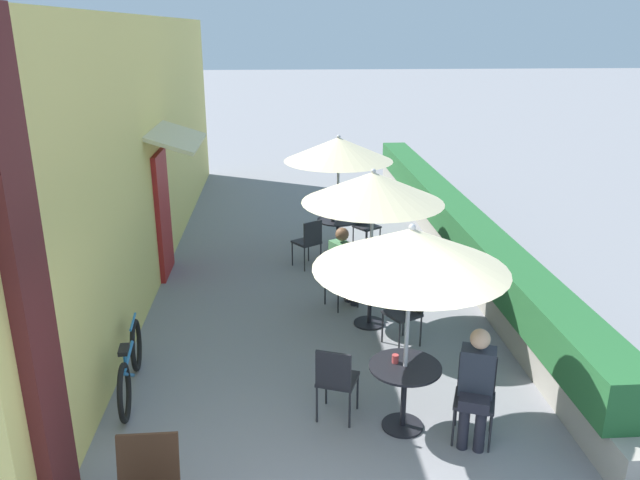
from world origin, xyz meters
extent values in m
cube|color=#E0CC6B|center=(-2.55, 6.96, 2.10)|extent=(0.24, 13.91, 4.20)
cube|color=#4C1919|center=(-2.37, 0.60, 2.10)|extent=(0.12, 0.56, 4.20)
cube|color=maroon|center=(-2.39, 6.26, 1.05)|extent=(0.08, 0.96, 2.10)
cube|color=beige|center=(-2.08, 6.26, 2.35)|extent=(0.78, 1.80, 0.30)
cube|color=gray|center=(2.75, 6.86, 0.23)|extent=(0.44, 12.91, 0.45)
cube|color=#235B2D|center=(2.75, 6.86, 0.73)|extent=(0.60, 12.27, 0.56)
cylinder|color=black|center=(0.80, 1.65, 0.01)|extent=(0.44, 0.44, 0.02)
cylinder|color=black|center=(0.80, 1.65, 0.37)|extent=(0.06, 0.06, 0.71)
cylinder|color=black|center=(0.80, 1.65, 0.72)|extent=(0.75, 0.75, 0.02)
cylinder|color=#B7B7BC|center=(0.80, 1.65, 1.08)|extent=(0.04, 0.04, 2.17)
cone|color=beige|center=(0.80, 1.65, 2.01)|extent=(1.91, 1.91, 0.41)
sphere|color=#B7B7BC|center=(0.80, 1.65, 2.23)|extent=(0.07, 0.07, 0.07)
cube|color=#232328|center=(1.47, 1.40, 0.45)|extent=(0.51, 0.51, 0.04)
cube|color=#232328|center=(1.54, 1.58, 0.66)|extent=(0.37, 0.16, 0.42)
cylinder|color=#232328|center=(1.24, 1.30, 0.23)|extent=(0.02, 0.02, 0.45)
cylinder|color=#232328|center=(1.58, 1.17, 0.23)|extent=(0.02, 0.02, 0.45)
cylinder|color=#232328|center=(1.37, 1.63, 0.23)|extent=(0.02, 0.02, 0.45)
cylinder|color=#232328|center=(1.70, 1.51, 0.23)|extent=(0.02, 0.02, 0.45)
cylinder|color=#23232D|center=(1.33, 1.26, 0.24)|extent=(0.11, 0.11, 0.47)
cylinder|color=#23232D|center=(1.48, 1.21, 0.24)|extent=(0.11, 0.11, 0.47)
cube|color=#23232D|center=(1.44, 1.32, 0.53)|extent=(0.41, 0.44, 0.12)
cube|color=#282D38|center=(1.48, 1.42, 0.78)|extent=(0.40, 0.33, 0.50)
sphere|color=tan|center=(1.47, 1.40, 1.15)|extent=(0.20, 0.20, 0.20)
cube|color=#232328|center=(0.13, 1.90, 0.45)|extent=(0.51, 0.51, 0.04)
cube|color=#232328|center=(0.07, 1.73, 0.66)|extent=(0.37, 0.16, 0.42)
cylinder|color=#232328|center=(0.36, 2.01, 0.23)|extent=(0.02, 0.02, 0.45)
cylinder|color=#232328|center=(0.03, 2.14, 0.23)|extent=(0.02, 0.02, 0.45)
cylinder|color=#232328|center=(0.24, 1.67, 0.23)|extent=(0.02, 0.02, 0.45)
cylinder|color=#232328|center=(-0.10, 1.80, 0.23)|extent=(0.02, 0.02, 0.45)
cylinder|color=#B73D3D|center=(0.71, 1.73, 0.78)|extent=(0.07, 0.07, 0.09)
cylinder|color=black|center=(0.80, 4.08, 0.01)|extent=(0.44, 0.44, 0.02)
cylinder|color=black|center=(0.80, 4.08, 0.37)|extent=(0.06, 0.06, 0.71)
cylinder|color=black|center=(0.80, 4.08, 0.72)|extent=(0.75, 0.75, 0.02)
cylinder|color=#B7B7BC|center=(0.80, 4.08, 1.08)|extent=(0.04, 0.04, 2.17)
cone|color=beige|center=(0.80, 4.08, 2.01)|extent=(1.91, 1.91, 0.41)
sphere|color=#B7B7BC|center=(0.80, 4.08, 2.23)|extent=(0.07, 0.07, 0.07)
cube|color=#232328|center=(0.46, 4.71, 0.45)|extent=(0.54, 0.54, 0.04)
cube|color=#232328|center=(0.30, 4.63, 0.66)|extent=(0.21, 0.35, 0.42)
cylinder|color=#232328|center=(0.70, 4.64, 0.23)|extent=(0.02, 0.02, 0.45)
cylinder|color=#232328|center=(0.54, 4.96, 0.23)|extent=(0.02, 0.02, 0.45)
cylinder|color=#232328|center=(0.39, 4.47, 0.23)|extent=(0.02, 0.02, 0.45)
cylinder|color=#232328|center=(0.22, 4.79, 0.23)|extent=(0.02, 0.02, 0.45)
cylinder|color=#23232D|center=(0.66, 4.73, 0.24)|extent=(0.11, 0.11, 0.47)
cylinder|color=#23232D|center=(0.58, 4.87, 0.24)|extent=(0.11, 0.11, 0.47)
cube|color=#23232D|center=(0.54, 4.76, 0.53)|extent=(0.46, 0.43, 0.12)
cube|color=#4C8456|center=(0.44, 4.70, 0.78)|extent=(0.35, 0.40, 0.50)
sphere|color=brown|center=(0.46, 4.71, 1.15)|extent=(0.20, 0.20, 0.20)
cube|color=#232328|center=(1.13, 3.45, 0.45)|extent=(0.54, 0.54, 0.04)
cube|color=#232328|center=(1.30, 3.54, 0.66)|extent=(0.21, 0.35, 0.42)
cylinder|color=#232328|center=(0.89, 3.52, 0.23)|extent=(0.02, 0.02, 0.45)
cylinder|color=#232328|center=(1.06, 3.21, 0.23)|extent=(0.02, 0.02, 0.45)
cylinder|color=#232328|center=(1.21, 3.69, 0.23)|extent=(0.02, 0.02, 0.45)
cylinder|color=#232328|center=(1.38, 3.38, 0.23)|extent=(0.02, 0.02, 0.45)
cylinder|color=black|center=(0.61, 6.82, 0.01)|extent=(0.44, 0.44, 0.02)
cylinder|color=black|center=(0.61, 6.82, 0.37)|extent=(0.06, 0.06, 0.71)
cylinder|color=black|center=(0.61, 6.82, 0.72)|extent=(0.75, 0.75, 0.02)
cylinder|color=#B7B7BC|center=(0.61, 6.82, 1.08)|extent=(0.04, 0.04, 2.17)
cone|color=beige|center=(0.61, 6.82, 2.01)|extent=(1.91, 1.91, 0.41)
sphere|color=#B7B7BC|center=(0.61, 6.82, 2.23)|extent=(0.07, 0.07, 0.07)
cube|color=#232328|center=(0.02, 6.42, 0.45)|extent=(0.56, 0.56, 0.04)
cube|color=#232328|center=(0.12, 6.26, 0.66)|extent=(0.33, 0.24, 0.42)
cylinder|color=#232328|center=(0.06, 6.67, 0.23)|extent=(0.02, 0.02, 0.45)
cylinder|color=#232328|center=(-0.23, 6.46, 0.23)|extent=(0.02, 0.02, 0.45)
cylinder|color=#232328|center=(0.27, 6.37, 0.23)|extent=(0.02, 0.02, 0.45)
cylinder|color=#232328|center=(-0.03, 6.17, 0.23)|extent=(0.02, 0.02, 0.45)
cube|color=#232328|center=(1.20, 7.22, 0.45)|extent=(0.56, 0.56, 0.04)
cube|color=#232328|center=(1.09, 7.38, 0.66)|extent=(0.33, 0.24, 0.42)
cylinder|color=#232328|center=(1.15, 6.97, 0.23)|extent=(0.02, 0.02, 0.45)
cylinder|color=#232328|center=(1.45, 7.18, 0.23)|extent=(0.02, 0.02, 0.45)
cylinder|color=#232328|center=(0.95, 7.27, 0.23)|extent=(0.02, 0.02, 0.45)
cylinder|color=#232328|center=(1.24, 7.47, 0.23)|extent=(0.02, 0.02, 0.45)
cylinder|color=#232328|center=(0.50, 6.71, 0.78)|extent=(0.07, 0.07, 0.09)
torus|color=black|center=(-2.25, 3.06, 0.32)|extent=(0.12, 0.65, 0.65)
torus|color=black|center=(-2.15, 2.00, 0.32)|extent=(0.12, 0.65, 0.65)
cylinder|color=#236BA8|center=(-2.20, 2.53, 0.50)|extent=(0.12, 0.83, 0.04)
cylinder|color=#236BA8|center=(-2.18, 2.35, 0.34)|extent=(0.10, 0.61, 0.40)
cylinder|color=#236BA8|center=(-2.17, 2.24, 0.60)|extent=(0.04, 0.04, 0.23)
cube|color=black|center=(-2.17, 2.24, 0.71)|extent=(0.12, 0.23, 0.05)
cylinder|color=#236BA8|center=(-2.24, 3.02, 0.66)|extent=(0.07, 0.46, 0.03)
camera|label=1|loc=(-0.46, -3.90, 4.03)|focal=35.00mm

